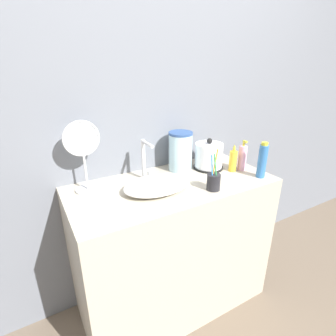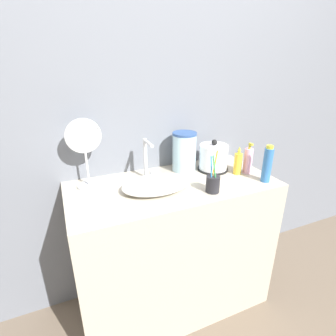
{
  "view_description": "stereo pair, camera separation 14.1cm",
  "coord_description": "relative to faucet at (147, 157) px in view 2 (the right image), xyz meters",
  "views": [
    {
      "loc": [
        -0.68,
        -0.87,
        1.52
      ],
      "look_at": [
        -0.03,
        0.27,
        0.98
      ],
      "focal_mm": 28.0,
      "sensor_mm": 36.0,
      "label": 1
    },
    {
      "loc": [
        -0.56,
        -0.93,
        1.52
      ],
      "look_at": [
        -0.03,
        0.27,
        0.98
      ],
      "focal_mm": 28.0,
      "sensor_mm": 36.0,
      "label": 2
    }
  ],
  "objects": [
    {
      "name": "ground_plane",
      "position": [
        0.11,
        -0.4,
        -1.01
      ],
      "size": [
        12.0,
        12.0,
        0.0
      ],
      "primitive_type": "plane",
      "color": "#6B5B4C"
    },
    {
      "name": "wall_back",
      "position": [
        0.11,
        0.16,
        0.29
      ],
      "size": [
        6.0,
        0.04,
        2.6
      ],
      "color": "slate",
      "rests_on": "ground_plane"
    },
    {
      "name": "vanity_counter",
      "position": [
        0.11,
        -0.13,
        -0.57
      ],
      "size": [
        1.16,
        0.54,
        0.88
      ],
      "color": "#B7AD99",
      "rests_on": "ground_plane"
    },
    {
      "name": "sink_basin",
      "position": [
        -0.0,
        -0.15,
        -0.1
      ],
      "size": [
        0.37,
        0.25,
        0.06
      ],
      "color": "white",
      "rests_on": "vanity_counter"
    },
    {
      "name": "faucet",
      "position": [
        0.0,
        0.0,
        0.0
      ],
      "size": [
        0.06,
        0.13,
        0.24
      ],
      "color": "silver",
      "rests_on": "vanity_counter"
    },
    {
      "name": "electric_kettle",
      "position": [
        0.42,
        -0.04,
        -0.05
      ],
      "size": [
        0.19,
        0.19,
        0.2
      ],
      "color": "black",
      "rests_on": "vanity_counter"
    },
    {
      "name": "toothbrush_cup",
      "position": [
        0.26,
        -0.3,
        -0.08
      ],
      "size": [
        0.07,
        0.07,
        0.22
      ],
      "color": "#232328",
      "rests_on": "vanity_counter"
    },
    {
      "name": "lotion_bottle",
      "position": [
        0.59,
        -0.17,
        -0.05
      ],
      "size": [
        0.05,
        0.05,
        0.19
      ],
      "color": "#EAA8C6",
      "rests_on": "vanity_counter"
    },
    {
      "name": "shampoo_bottle",
      "position": [
        0.6,
        -0.31,
        -0.03
      ],
      "size": [
        0.05,
        0.05,
        0.21
      ],
      "color": "#3370B7",
      "rests_on": "vanity_counter"
    },
    {
      "name": "mouthwash_bottle",
      "position": [
        0.52,
        -0.15,
        -0.06
      ],
      "size": [
        0.05,
        0.05,
        0.17
      ],
      "color": "gold",
      "rests_on": "vanity_counter"
    },
    {
      "name": "vanity_mirror",
      "position": [
        -0.33,
        0.02,
        0.08
      ],
      "size": [
        0.18,
        0.13,
        0.38
      ],
      "color": "silver",
      "rests_on": "vanity_counter"
    },
    {
      "name": "water_pitcher",
      "position": [
        0.25,
        0.03,
        -0.01
      ],
      "size": [
        0.15,
        0.15,
        0.24
      ],
      "color": "#B2DBEA",
      "rests_on": "vanity_counter"
    }
  ]
}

